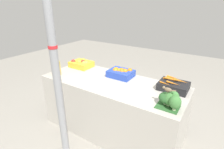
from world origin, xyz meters
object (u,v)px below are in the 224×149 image
at_px(carrot_crate, 173,86).
at_px(sparrow_bird, 168,89).
at_px(support_pole, 54,57).
at_px(apple_crate, 81,64).
at_px(broccoli_pile, 170,99).
at_px(juice_bottle_amber, 54,66).
at_px(orange_crate, 121,73).
at_px(juice_bottle_golden, 58,67).

xyz_separation_m(carrot_crate, sparrow_bird, (0.04, -0.43, 0.15)).
height_order(support_pole, apple_crate, support_pole).
height_order(broccoli_pile, juice_bottle_amber, juice_bottle_amber).
height_order(orange_crate, sparrow_bird, sparrow_bird).
bearing_deg(support_pole, juice_bottle_golden, 138.79).
bearing_deg(sparrow_bird, juice_bottle_golden, 1.87).
bearing_deg(juice_bottle_amber, sparrow_bird, -0.03).
xyz_separation_m(carrot_crate, juice_bottle_golden, (-1.52, -0.43, 0.07)).
relative_size(apple_crate, juice_bottle_golden, 1.15).
height_order(apple_crate, broccoli_pile, broccoli_pile).
distance_m(support_pole, juice_bottle_amber, 0.84).
height_order(support_pole, broccoli_pile, support_pole).
distance_m(apple_crate, carrot_crate, 1.47).
bearing_deg(carrot_crate, sparrow_bird, -84.64).
xyz_separation_m(broccoli_pile, sparrow_bird, (-0.04, -0.02, 0.11)).
bearing_deg(apple_crate, juice_bottle_golden, -95.84).
relative_size(apple_crate, broccoli_pile, 1.43).
bearing_deg(juice_bottle_golden, broccoli_pile, 0.73).
height_order(juice_bottle_amber, juice_bottle_golden, juice_bottle_golden).
xyz_separation_m(broccoli_pile, juice_bottle_golden, (-1.59, -0.02, 0.04)).
xyz_separation_m(support_pole, apple_crate, (-0.47, 0.87, -0.40)).
bearing_deg(carrot_crate, broccoli_pile, -79.59).
bearing_deg(orange_crate, juice_bottle_golden, -151.16).
bearing_deg(broccoli_pile, support_pole, -156.60).
bearing_deg(broccoli_pile, sparrow_bird, -148.70).
distance_m(juice_bottle_amber, juice_bottle_golden, 0.10).
relative_size(juice_bottle_amber, sparrow_bird, 1.94).
xyz_separation_m(orange_crate, juice_bottle_amber, (-0.89, -0.43, 0.05)).
distance_m(orange_crate, sparrow_bird, 0.90).
distance_m(carrot_crate, broccoli_pile, 0.42).
bearing_deg(sparrow_bird, orange_crate, -27.36).
distance_m(orange_crate, juice_bottle_amber, 0.99).
relative_size(orange_crate, juice_bottle_amber, 1.28).
relative_size(apple_crate, carrot_crate, 1.00).
height_order(apple_crate, juice_bottle_amber, juice_bottle_amber).
xyz_separation_m(apple_crate, orange_crate, (0.74, 0.01, -0.00)).
bearing_deg(sparrow_bird, broccoli_pile, -146.80).
bearing_deg(juice_bottle_golden, sparrow_bird, -0.04).
height_order(carrot_crate, juice_bottle_amber, juice_bottle_amber).
xyz_separation_m(orange_crate, broccoli_pile, (0.81, -0.41, 0.03)).
bearing_deg(support_pole, juice_bottle_amber, 143.95).
height_order(apple_crate, carrot_crate, same).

